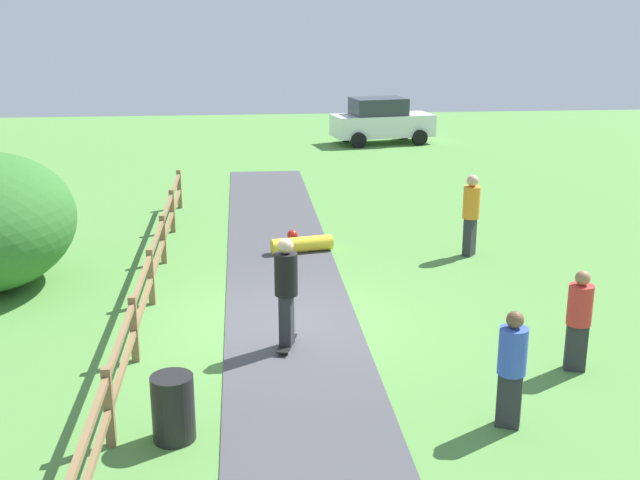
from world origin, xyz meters
name	(u,v)px	position (x,y,z in m)	size (l,w,h in m)	color
ground_plane	(292,324)	(0.00, 0.00, 0.00)	(60.00, 60.00, 0.00)	#568E42
asphalt_path	(292,324)	(0.00, 0.00, 0.01)	(2.40, 28.00, 0.02)	#47474C
wooden_fence	(143,294)	(-2.60, 0.00, 0.67)	(0.12, 18.12, 1.10)	olive
trash_bin	(173,408)	(-1.80, -3.78, 0.45)	(0.56, 0.56, 0.90)	black
skater_riding	(286,287)	(-0.16, -1.04, 1.08)	(0.47, 0.82, 1.89)	black
skater_fallen	(301,244)	(0.51, 4.39, 0.20)	(1.48, 1.27, 0.36)	yellow
bystander_red	(579,316)	(4.28, -2.30, 0.89)	(0.48, 0.48, 1.63)	#2D2D33
bystander_orange	(471,211)	(4.33, 3.73, 1.05)	(0.53, 0.53, 1.88)	#2D2D33
bystander_blue	(512,364)	(2.66, -3.89, 0.91)	(0.50, 0.50, 1.66)	#2D2D33
parked_car_white	(381,121)	(5.12, 19.71, 0.96)	(4.43, 2.53, 1.92)	silver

